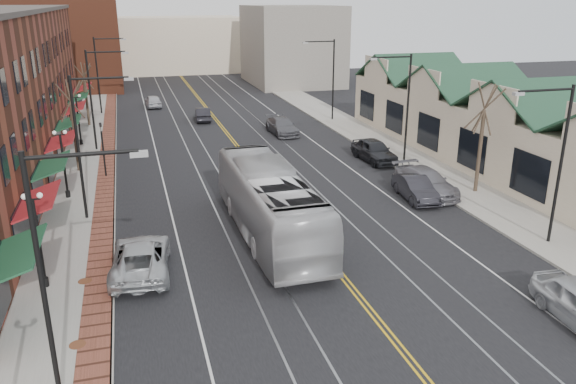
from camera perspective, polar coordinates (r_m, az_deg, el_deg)
ground at (r=21.57m, az=11.06°, el=-15.01°), size 160.00×160.00×0.00m
sidewalk_left at (r=37.79m, az=-20.20°, el=-0.47°), size 4.00×120.00×0.15m
sidewalk_right at (r=42.95m, az=13.50°, el=2.47°), size 4.00×120.00×0.15m
building_right at (r=45.61m, az=20.35°, el=5.66°), size 8.00×36.00×4.60m
backdrop_left at (r=86.17m, az=-21.58°, el=14.51°), size 14.00×18.00×14.00m
backdrop_mid at (r=101.37m, az=-11.43°, el=14.50°), size 22.00×14.00×9.00m
backdrop_right at (r=84.37m, az=0.34°, el=14.69°), size 12.00×16.00×11.00m
streetlight_l_0 at (r=17.35m, az=-22.56°, el=-6.07°), size 3.33×0.25×8.00m
streetlight_l_1 at (r=32.56m, az=-19.91°, el=5.63°), size 3.33×0.25×8.00m
streetlight_l_2 at (r=48.28m, az=-18.94°, el=9.81°), size 3.33×0.25×8.00m
streetlight_l_3 at (r=64.14m, az=-18.45°, el=11.93°), size 3.33×0.25×8.00m
streetlight_r_0 at (r=30.14m, az=25.53°, el=3.89°), size 3.33×0.25×8.00m
streetlight_r_1 at (r=43.12m, az=11.59°, el=9.44°), size 3.33×0.25×8.00m
streetlight_r_2 at (r=57.64m, az=4.21°, el=12.12°), size 3.33×0.25×8.00m
lamppost_l_1 at (r=25.98m, az=-23.95°, el=-4.74°), size 0.84×0.28×4.27m
lamppost_l_2 at (r=37.26m, az=-21.79°, el=2.50°), size 0.84×0.28×4.27m
lamppost_l_3 at (r=50.84m, az=-20.50°, el=6.81°), size 0.84×0.28×4.27m
tree_left_near at (r=42.74m, az=-20.95°, el=6.42°), size 1.78×1.37×6.48m
tree_left_far at (r=58.49m, az=-19.86°, el=9.43°), size 1.66×1.28×6.02m
tree_right_mid at (r=37.40m, az=19.05°, el=5.35°), size 1.90×1.46×6.93m
manhole_mid at (r=22.28m, az=-20.60°, el=-14.31°), size 0.60×0.60×0.02m
manhole_far at (r=26.62m, az=-19.93°, el=-8.50°), size 0.60×0.60×0.02m
traffic_signal at (r=40.91m, az=-18.30°, el=4.51°), size 0.18×0.15×3.80m
transit_bus at (r=29.35m, az=-1.87°, el=-1.13°), size 3.24×13.16×3.66m
parked_suv at (r=26.66m, az=-14.73°, el=-6.43°), size 3.02×5.73×1.54m
parked_car_b at (r=35.95m, az=12.82°, el=0.38°), size 1.96×4.57×1.46m
parked_car_c at (r=37.10m, az=13.83°, el=1.00°), size 2.65×5.67×1.60m
parked_car_d at (r=43.90m, az=8.75°, el=4.19°), size 2.31×5.11×1.70m
distant_car_left at (r=58.84m, az=-8.64°, el=7.82°), size 1.80×4.28×1.37m
distant_car_right at (r=52.33m, az=-0.61°, el=6.71°), size 2.34×5.26×1.50m
distant_car_far at (r=67.49m, az=-13.56°, el=8.97°), size 1.98×4.32×1.44m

